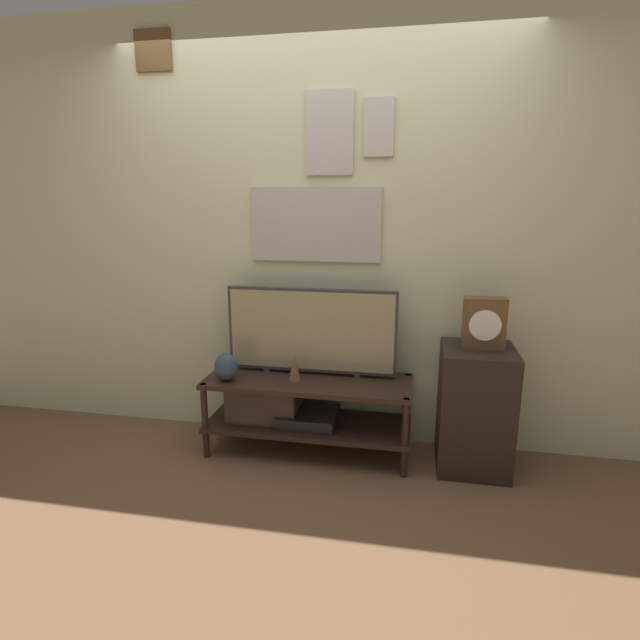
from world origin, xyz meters
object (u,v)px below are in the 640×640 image
mantel_clock (484,323)px  vase_urn_stoneware (226,367)px  television (311,331)px  vase_slim_bronze (295,368)px

mantel_clock → vase_urn_stoneware: bearing=-174.9°
television → vase_slim_bronze: bearing=-121.1°
mantel_clock → vase_slim_bronze: bearing=-177.4°
vase_urn_stoneware → mantel_clock: (1.51, 0.13, 0.31)m
vase_slim_bronze → mantel_clock: (1.10, 0.05, 0.32)m
vase_slim_bronze → mantel_clock: size_ratio=0.54×
vase_urn_stoneware → mantel_clock: size_ratio=0.59×
vase_urn_stoneware → vase_slim_bronze: bearing=11.5°
vase_slim_bronze → vase_urn_stoneware: bearing=-168.5°
television → vase_urn_stoneware: (-0.49, -0.21, -0.20)m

